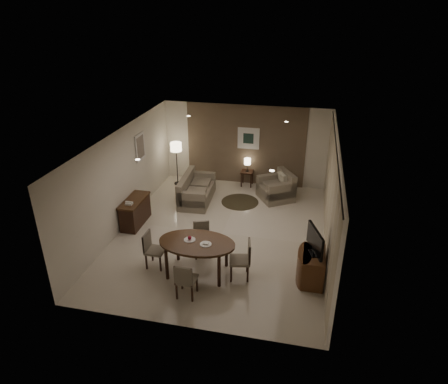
% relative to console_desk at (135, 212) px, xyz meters
% --- Properties ---
extents(room_shell, '(5.50, 7.00, 2.70)m').
position_rel_console_desk_xyz_m(room_shell, '(2.49, 0.40, 0.98)').
color(room_shell, beige).
rests_on(room_shell, ground).
extents(taupe_accent, '(3.96, 0.03, 2.70)m').
position_rel_console_desk_xyz_m(taupe_accent, '(2.49, 3.48, 0.98)').
color(taupe_accent, brown).
rests_on(taupe_accent, wall_back).
extents(curtain_wall, '(0.08, 6.70, 2.58)m').
position_rel_console_desk_xyz_m(curtain_wall, '(5.17, 0.00, 0.95)').
color(curtain_wall, '#C0B196').
rests_on(curtain_wall, wall_right).
extents(curtain_rod, '(0.03, 6.80, 0.03)m').
position_rel_console_desk_xyz_m(curtain_rod, '(5.17, 0.00, 2.27)').
color(curtain_rod, black).
rests_on(curtain_rod, wall_right).
extents(art_back_frame, '(0.72, 0.03, 0.72)m').
position_rel_console_desk_xyz_m(art_back_frame, '(2.59, 3.46, 1.23)').
color(art_back_frame, silver).
rests_on(art_back_frame, wall_back).
extents(art_back_canvas, '(0.34, 0.01, 0.34)m').
position_rel_console_desk_xyz_m(art_back_canvas, '(2.59, 3.44, 1.23)').
color(art_back_canvas, '#1A2F26').
rests_on(art_back_canvas, wall_back).
extents(art_left_frame, '(0.03, 0.60, 0.80)m').
position_rel_console_desk_xyz_m(art_left_frame, '(-0.23, 1.20, 1.48)').
color(art_left_frame, silver).
rests_on(art_left_frame, wall_left).
extents(art_left_canvas, '(0.01, 0.46, 0.64)m').
position_rel_console_desk_xyz_m(art_left_canvas, '(-0.21, 1.20, 1.48)').
color(art_left_canvas, gray).
rests_on(art_left_canvas, wall_left).
extents(downlight_nl, '(0.10, 0.10, 0.01)m').
position_rel_console_desk_xyz_m(downlight_nl, '(1.09, -1.80, 2.31)').
color(downlight_nl, white).
rests_on(downlight_nl, ceiling).
extents(downlight_nr, '(0.10, 0.10, 0.01)m').
position_rel_console_desk_xyz_m(downlight_nr, '(3.89, -1.80, 2.31)').
color(downlight_nr, white).
rests_on(downlight_nr, ceiling).
extents(downlight_fl, '(0.10, 0.10, 0.01)m').
position_rel_console_desk_xyz_m(downlight_fl, '(1.09, 1.80, 2.31)').
color(downlight_fl, white).
rests_on(downlight_fl, ceiling).
extents(downlight_fr, '(0.10, 0.10, 0.01)m').
position_rel_console_desk_xyz_m(downlight_fr, '(3.89, 1.80, 2.31)').
color(downlight_fr, white).
rests_on(downlight_fr, ceiling).
extents(console_desk, '(0.48, 1.20, 0.75)m').
position_rel_console_desk_xyz_m(console_desk, '(0.00, 0.00, 0.00)').
color(console_desk, '#452B16').
rests_on(console_desk, floor).
extents(telephone, '(0.20, 0.14, 0.09)m').
position_rel_console_desk_xyz_m(telephone, '(0.00, -0.30, 0.43)').
color(telephone, white).
rests_on(telephone, console_desk).
extents(tv_cabinet, '(0.48, 0.90, 0.70)m').
position_rel_console_desk_xyz_m(tv_cabinet, '(4.89, -1.50, -0.03)').
color(tv_cabinet, '#5B321B').
rests_on(tv_cabinet, floor).
extents(flat_tv, '(0.36, 0.85, 0.60)m').
position_rel_console_desk_xyz_m(flat_tv, '(4.87, -1.50, 0.65)').
color(flat_tv, black).
rests_on(flat_tv, tv_cabinet).
extents(dining_table, '(1.74, 1.09, 0.81)m').
position_rel_console_desk_xyz_m(dining_table, '(2.31, -1.78, 0.03)').
color(dining_table, '#452B16').
rests_on(dining_table, floor).
extents(chair_near, '(0.42, 0.42, 0.84)m').
position_rel_console_desk_xyz_m(chair_near, '(2.31, -2.60, 0.05)').
color(chair_near, '#776E5C').
rests_on(chair_near, floor).
extents(chair_far, '(0.52, 0.52, 0.84)m').
position_rel_console_desk_xyz_m(chair_far, '(2.23, -1.09, 0.05)').
color(chair_far, '#776E5C').
rests_on(chair_far, floor).
extents(chair_left, '(0.43, 0.43, 0.87)m').
position_rel_console_desk_xyz_m(chair_left, '(1.29, -1.75, 0.06)').
color(chair_left, '#776E5C').
rests_on(chair_left, floor).
extents(chair_right, '(0.52, 0.52, 0.92)m').
position_rel_console_desk_xyz_m(chair_right, '(3.28, -1.74, 0.08)').
color(chair_right, '#776E5C').
rests_on(chair_right, floor).
extents(plate_a, '(0.26, 0.26, 0.02)m').
position_rel_console_desk_xyz_m(plate_a, '(2.13, -1.73, 0.45)').
color(plate_a, white).
rests_on(plate_a, dining_table).
extents(plate_b, '(0.26, 0.26, 0.02)m').
position_rel_console_desk_xyz_m(plate_b, '(2.53, -1.83, 0.45)').
color(plate_b, white).
rests_on(plate_b, dining_table).
extents(fruit_apple, '(0.09, 0.09, 0.09)m').
position_rel_console_desk_xyz_m(fruit_apple, '(2.13, -1.73, 0.50)').
color(fruit_apple, maroon).
rests_on(fruit_apple, plate_a).
extents(napkin, '(0.12, 0.08, 0.03)m').
position_rel_console_desk_xyz_m(napkin, '(2.53, -1.83, 0.47)').
color(napkin, white).
rests_on(napkin, plate_b).
extents(round_rug, '(1.16, 1.16, 0.01)m').
position_rel_console_desk_xyz_m(round_rug, '(2.61, 1.95, -0.37)').
color(round_rug, '#423B25').
rests_on(round_rug, floor).
extents(sofa, '(1.79, 0.97, 0.82)m').
position_rel_console_desk_xyz_m(sofa, '(1.27, 1.78, 0.03)').
color(sofa, '#776E5C').
rests_on(sofa, floor).
extents(armchair, '(1.31, 1.33, 0.87)m').
position_rel_console_desk_xyz_m(armchair, '(3.66, 2.43, 0.06)').
color(armchair, '#776E5C').
rests_on(armchair, floor).
extents(side_table, '(0.41, 0.41, 0.52)m').
position_rel_console_desk_xyz_m(side_table, '(2.61, 3.25, -0.11)').
color(side_table, black).
rests_on(side_table, floor).
extents(table_lamp, '(0.22, 0.22, 0.50)m').
position_rel_console_desk_xyz_m(table_lamp, '(2.61, 3.25, 0.40)').
color(table_lamp, '#FFEAC1').
rests_on(table_lamp, side_table).
extents(floor_lamp, '(0.37, 0.37, 1.47)m').
position_rel_console_desk_xyz_m(floor_lamp, '(0.27, 2.87, 0.36)').
color(floor_lamp, '#FFE5B7').
rests_on(floor_lamp, floor).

